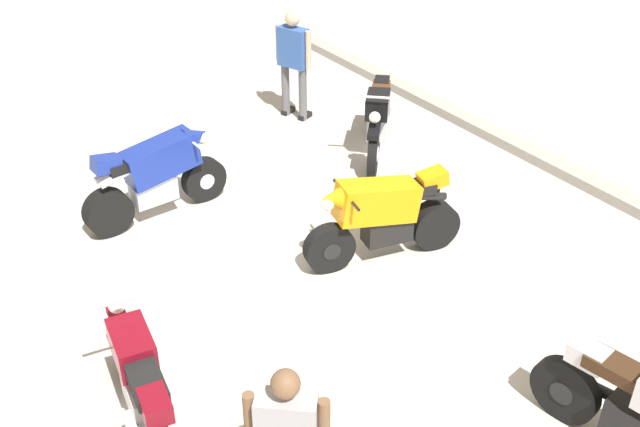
% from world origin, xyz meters
% --- Properties ---
extents(ground_plane, '(40.00, 40.00, 0.00)m').
position_xyz_m(ground_plane, '(0.00, 0.00, 0.00)').
color(ground_plane, '#B7B2A8').
extents(curb_edge, '(14.00, 0.30, 0.15)m').
position_xyz_m(curb_edge, '(0.00, 4.60, 0.07)').
color(curb_edge, '#9C978F').
rests_on(curb_edge, ground).
extents(motorcycle_black_cruiser, '(1.62, 1.50, 1.09)m').
position_xyz_m(motorcycle_black_cruiser, '(-2.51, 2.86, 0.52)').
color(motorcycle_black_cruiser, black).
rests_on(motorcycle_black_cruiser, ground).
extents(motorcycle_orange_sportbike, '(0.78, 1.94, 1.14)m').
position_xyz_m(motorcycle_orange_sportbike, '(-0.29, 1.20, 0.59)').
color(motorcycle_orange_sportbike, black).
rests_on(motorcycle_orange_sportbike, ground).
extents(motorcycle_blue_sportbike, '(0.70, 1.96, 1.14)m').
position_xyz_m(motorcycle_blue_sportbike, '(-2.64, -0.58, 0.59)').
color(motorcycle_blue_sportbike, black).
rests_on(motorcycle_blue_sportbike, ground).
extents(motorcycle_maroon_cruiser, '(2.08, 0.75, 1.09)m').
position_xyz_m(motorcycle_maroon_cruiser, '(0.60, -2.14, 0.52)').
color(motorcycle_maroon_cruiser, black).
rests_on(motorcycle_maroon_cruiser, ground).
extents(person_in_blue_shirt, '(0.66, 0.45, 1.76)m').
position_xyz_m(person_in_blue_shirt, '(-4.21, 2.48, 1.02)').
color(person_in_blue_shirt, '#59595B').
rests_on(person_in_blue_shirt, ground).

